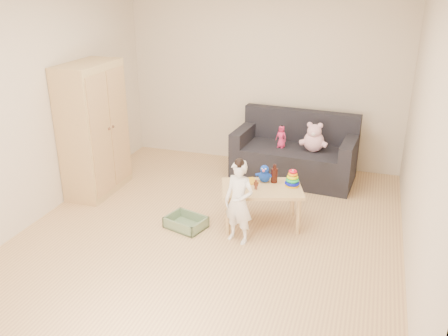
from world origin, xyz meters
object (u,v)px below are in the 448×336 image
(wardrobe, at_px, (94,129))
(play_table, at_px, (261,206))
(sofa, at_px, (293,163))
(toddler, at_px, (239,203))

(wardrobe, relative_size, play_table, 1.90)
(sofa, bearing_deg, wardrobe, -149.43)
(sofa, distance_m, toddler, 1.87)
(toddler, bearing_deg, wardrobe, 177.49)
(play_table, height_order, toddler, toddler)
(wardrobe, bearing_deg, play_table, -6.64)
(wardrobe, height_order, play_table, wardrobe)
(play_table, relative_size, toddler, 0.98)
(play_table, distance_m, toddler, 0.49)
(wardrobe, bearing_deg, sofa, 26.22)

